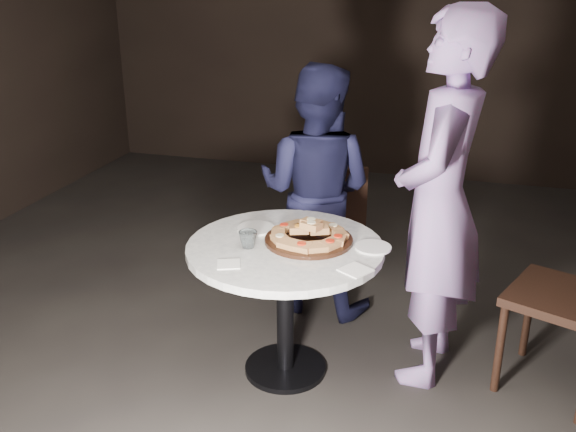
{
  "coord_description": "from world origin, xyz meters",
  "views": [
    {
      "loc": [
        0.65,
        -2.73,
        1.98
      ],
      "look_at": [
        -0.14,
        0.03,
        0.85
      ],
      "focal_mm": 40.0,
      "sensor_mm": 36.0,
      "label": 1
    }
  ],
  "objects_px": {
    "water_glass": "(248,239)",
    "chair_far": "(335,212)",
    "diner_teal": "(440,204)",
    "focaccia_pile": "(309,233)",
    "serving_board": "(309,240)",
    "table": "(285,270)",
    "diner_navy": "(315,191)"
  },
  "relations": [
    {
      "from": "table",
      "to": "diner_navy",
      "type": "relative_size",
      "value": 0.81
    },
    {
      "from": "diner_teal",
      "to": "table",
      "type": "bearing_deg",
      "value": -66.99
    },
    {
      "from": "diner_navy",
      "to": "serving_board",
      "type": "bearing_deg",
      "value": 107.92
    },
    {
      "from": "chair_far",
      "to": "focaccia_pile",
      "type": "bearing_deg",
      "value": 71.86
    },
    {
      "from": "diner_navy",
      "to": "diner_teal",
      "type": "bearing_deg",
      "value": 152.46
    },
    {
      "from": "water_glass",
      "to": "diner_navy",
      "type": "height_order",
      "value": "diner_navy"
    },
    {
      "from": "water_glass",
      "to": "diner_teal",
      "type": "bearing_deg",
      "value": 20.19
    },
    {
      "from": "serving_board",
      "to": "chair_far",
      "type": "xyz_separation_m",
      "value": [
        -0.1,
        1.09,
        -0.27
      ]
    },
    {
      "from": "table",
      "to": "focaccia_pile",
      "type": "height_order",
      "value": "focaccia_pile"
    },
    {
      "from": "serving_board",
      "to": "diner_teal",
      "type": "bearing_deg",
      "value": 15.92
    },
    {
      "from": "focaccia_pile",
      "to": "chair_far",
      "type": "xyz_separation_m",
      "value": [
        -0.1,
        1.09,
        -0.31
      ]
    },
    {
      "from": "water_glass",
      "to": "focaccia_pile",
      "type": "bearing_deg",
      "value": 29.34
    },
    {
      "from": "table",
      "to": "diner_navy",
      "type": "distance_m",
      "value": 0.75
    },
    {
      "from": "chair_far",
      "to": "table",
      "type": "bearing_deg",
      "value": 66.55
    },
    {
      "from": "chair_far",
      "to": "diner_navy",
      "type": "relative_size",
      "value": 0.53
    },
    {
      "from": "focaccia_pile",
      "to": "diner_teal",
      "type": "distance_m",
      "value": 0.64
    },
    {
      "from": "serving_board",
      "to": "focaccia_pile",
      "type": "xyz_separation_m",
      "value": [
        0.0,
        0.0,
        0.04
      ]
    },
    {
      "from": "water_glass",
      "to": "chair_far",
      "type": "relative_size",
      "value": 0.11
    },
    {
      "from": "water_glass",
      "to": "chair_far",
      "type": "distance_m",
      "value": 1.28
    },
    {
      "from": "serving_board",
      "to": "chair_far",
      "type": "relative_size",
      "value": 0.55
    },
    {
      "from": "water_glass",
      "to": "diner_navy",
      "type": "relative_size",
      "value": 0.06
    },
    {
      "from": "table",
      "to": "serving_board",
      "type": "relative_size",
      "value": 2.79
    },
    {
      "from": "focaccia_pile",
      "to": "water_glass",
      "type": "height_order",
      "value": "focaccia_pile"
    },
    {
      "from": "diner_navy",
      "to": "water_glass",
      "type": "bearing_deg",
      "value": 87.83
    },
    {
      "from": "table",
      "to": "focaccia_pile",
      "type": "bearing_deg",
      "value": 33.96
    },
    {
      "from": "chair_far",
      "to": "serving_board",
      "type": "bearing_deg",
      "value": 71.81
    },
    {
      "from": "serving_board",
      "to": "diner_navy",
      "type": "height_order",
      "value": "diner_navy"
    },
    {
      "from": "water_glass",
      "to": "chair_far",
      "type": "xyz_separation_m",
      "value": [
        0.16,
        1.23,
        -0.3
      ]
    },
    {
      "from": "serving_board",
      "to": "water_glass",
      "type": "xyz_separation_m",
      "value": [
        -0.26,
        -0.15,
        0.03
      ]
    },
    {
      "from": "focaccia_pile",
      "to": "diner_teal",
      "type": "height_order",
      "value": "diner_teal"
    },
    {
      "from": "serving_board",
      "to": "water_glass",
      "type": "height_order",
      "value": "water_glass"
    },
    {
      "from": "table",
      "to": "serving_board",
      "type": "xyz_separation_m",
      "value": [
        0.1,
        0.07,
        0.14
      ]
    }
  ]
}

